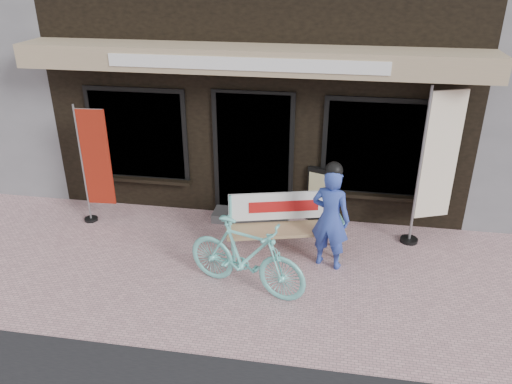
% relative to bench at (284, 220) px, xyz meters
% --- Properties ---
extents(ground, '(70.00, 70.00, 0.00)m').
position_rel_bench_xyz_m(ground, '(-0.67, -0.85, -0.56)').
color(ground, '#CA9A9F').
rests_on(ground, ground).
extents(storefront, '(7.00, 6.77, 6.00)m').
position_rel_bench_xyz_m(storefront, '(-0.67, 4.12, 2.44)').
color(storefront, black).
rests_on(storefront, ground).
extents(bench, '(1.80, 0.88, 0.95)m').
position_rel_bench_xyz_m(bench, '(0.00, 0.00, 0.00)').
color(bench, '#6AD0C8').
rests_on(bench, ground).
extents(person, '(0.64, 0.52, 1.62)m').
position_rel_bench_xyz_m(person, '(0.67, -0.24, 0.24)').
color(person, '#3249AC').
rests_on(person, ground).
extents(bicycle, '(1.80, 1.01, 1.04)m').
position_rel_bench_xyz_m(bicycle, '(-0.39, -1.02, -0.04)').
color(bicycle, '#6AD0C8').
rests_on(bicycle, ground).
extents(nobori_red, '(0.60, 0.24, 2.04)m').
position_rel_bench_xyz_m(nobori_red, '(-3.17, 0.47, 0.50)').
color(nobori_red, gray).
rests_on(nobori_red, ground).
extents(nobori_cream, '(0.73, 0.41, 2.50)m').
position_rel_bench_xyz_m(nobori_cream, '(2.16, 0.72, 0.74)').
color(nobori_cream, gray).
rests_on(nobori_cream, ground).
extents(menu_stand, '(0.49, 0.26, 0.98)m').
position_rel_bench_xyz_m(menu_stand, '(0.49, 1.05, -0.05)').
color(menu_stand, black).
rests_on(menu_stand, ground).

